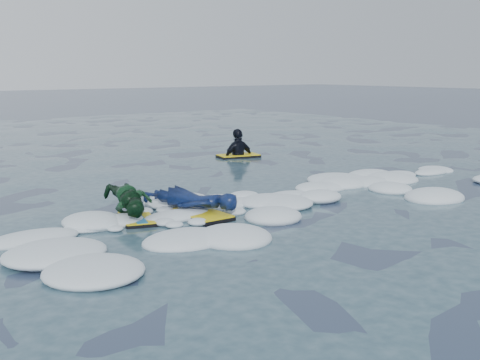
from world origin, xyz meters
The scene contains 5 objects.
ground centered at (0.00, 0.00, 0.00)m, with size 120.00×120.00×0.00m, color #162035.
foam_band centered at (0.00, 1.03, 0.00)m, with size 12.00×3.10×0.30m, color white, non-canonical shape.
prone_woman_unit centered at (-1.31, 1.38, 0.21)m, with size 1.19×1.67×0.41m.
prone_child_unit centered at (-2.21, 1.71, 0.27)m, with size 1.01×1.45×0.52m.
waiting_rider_unit centered at (3.02, 5.84, -0.04)m, with size 1.17×0.82×1.60m.
Camera 1 is at (-6.34, -6.32, 2.24)m, focal length 45.00 mm.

